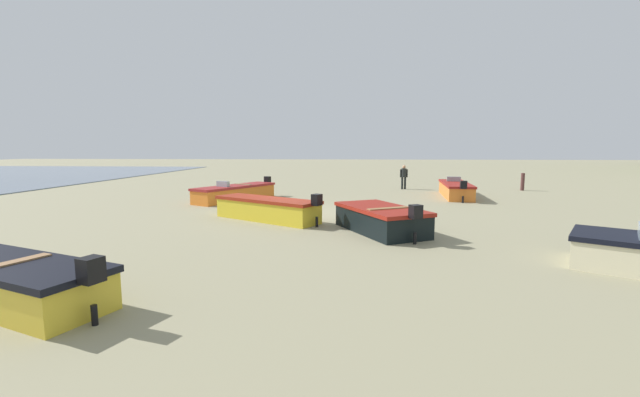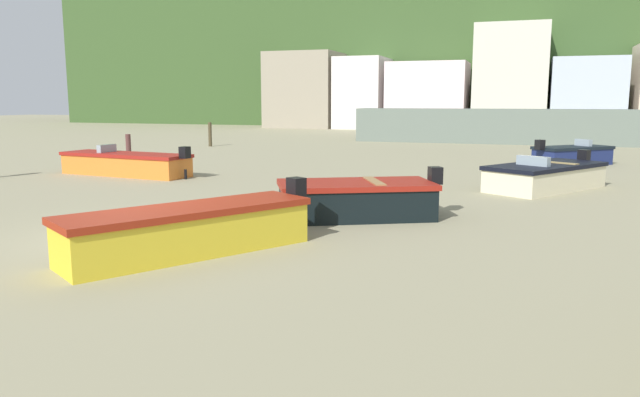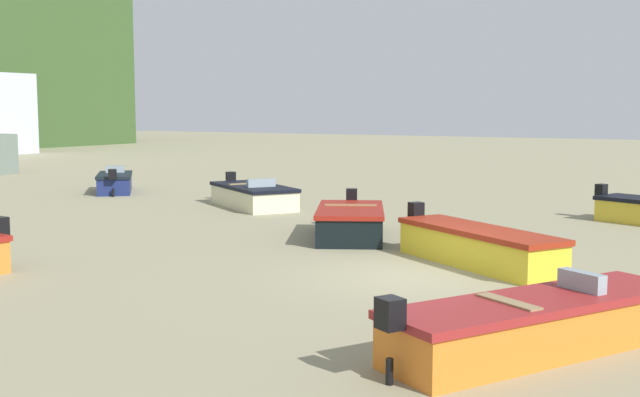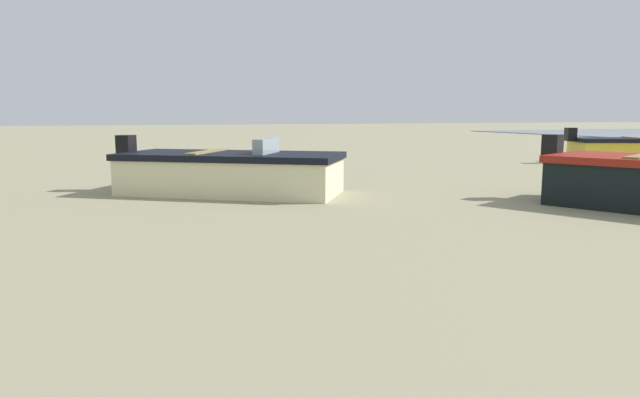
# 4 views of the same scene
# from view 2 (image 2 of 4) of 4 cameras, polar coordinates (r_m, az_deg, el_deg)

# --- Properties ---
(ground_plane) EXTENTS (160.00, 160.00, 0.00)m
(ground_plane) POSITION_cam_2_polar(r_m,az_deg,el_deg) (12.54, -17.43, -3.61)
(ground_plane) COLOR gray
(headland_hill) EXTENTS (90.00, 32.00, 16.60)m
(headland_hill) POSITION_cam_2_polar(r_m,az_deg,el_deg) (76.38, 13.66, 13.22)
(headland_hill) COLOR #344F25
(headland_hill) RESTS_ON ground
(harbor_pier) EXTENTS (16.81, 2.40, 2.14)m
(harbor_pier) POSITION_cam_2_polar(r_m,az_deg,el_deg) (39.92, 15.66, 6.58)
(harbor_pier) COLOR slate
(harbor_pier) RESTS_ON ground
(townhouse_far_left) EXTENTS (6.73, 6.35, 7.24)m
(townhouse_far_left) POSITION_cam_2_polar(r_m,az_deg,el_deg) (60.73, -1.36, 10.13)
(townhouse_far_left) COLOR gray
(townhouse_far_left) RESTS_ON ground
(townhouse_left) EXTENTS (4.43, 6.93, 6.62)m
(townhouse_left) POSITION_cam_2_polar(r_m,az_deg,el_deg) (59.23, 4.17, 9.83)
(townhouse_left) COLOR silver
(townhouse_left) RESTS_ON ground
(townhouse_centre_left) EXTENTS (7.03, 5.42, 6.06)m
(townhouse_centre_left) POSITION_cam_2_polar(r_m,az_deg,el_deg) (57.21, 10.11, 9.45)
(townhouse_centre_left) COLOR silver
(townhouse_centre_left) RESTS_ON ground
(townhouse_centre) EXTENTS (6.13, 5.87, 9.12)m
(townhouse_centre) POSITION_cam_2_polar(r_m,az_deg,el_deg) (56.81, 17.48, 10.73)
(townhouse_centre) COLOR beige
(townhouse_centre) RESTS_ON ground
(townhouse_centre_right) EXTENTS (5.79, 5.50, 6.18)m
(townhouse_centre_right) POSITION_cam_2_polar(r_m,az_deg,el_deg) (56.75, 23.76, 8.89)
(townhouse_centre_right) COLOR #AAB6C5
(townhouse_centre_right) RESTS_ON ground
(boat_yellow_0) EXTENTS (3.42, 4.49, 1.17)m
(boat_yellow_0) POSITION_cam_2_polar(r_m,az_deg,el_deg) (10.95, -12.12, -2.90)
(boat_yellow_0) COLOR yellow
(boat_yellow_0) RESTS_ON ground
(boat_orange_1) EXTENTS (5.44, 1.98, 1.12)m
(boat_orange_1) POSITION_cam_2_polar(r_m,az_deg,el_deg) (23.05, -17.79, 3.13)
(boat_orange_1) COLOR orange
(boat_orange_1) RESTS_ON ground
(boat_black_2) EXTENTS (3.94, 3.16, 1.15)m
(boat_black_2) POSITION_cam_2_polar(r_m,az_deg,el_deg) (14.04, 3.45, -0.08)
(boat_black_2) COLOR black
(boat_black_2) RESTS_ON ground
(boat_navy_4) EXTENTS (3.39, 3.25, 1.10)m
(boat_navy_4) POSITION_cam_2_polar(r_m,az_deg,el_deg) (27.56, 22.63, 3.78)
(boat_navy_4) COLOR navy
(boat_navy_4) RESTS_ON ground
(boat_cream_6) EXTENTS (3.74, 4.46, 1.10)m
(boat_cream_6) POSITION_cam_2_polar(r_m,az_deg,el_deg) (19.66, 20.45, 1.97)
(boat_cream_6) COLOR beige
(boat_cream_6) RESTS_ON ground
(mooring_post_near_water) EXTENTS (0.23, 0.23, 1.14)m
(mooring_post_near_water) POSITION_cam_2_polar(r_m,az_deg,el_deg) (29.47, -17.57, 4.68)
(mooring_post_near_water) COLOR #502E2C
(mooring_post_near_water) RESTS_ON ground
(mooring_post_mid_beach) EXTENTS (0.20, 0.20, 1.40)m
(mooring_post_mid_beach) POSITION_cam_2_polar(r_m,az_deg,el_deg) (36.26, -10.30, 5.95)
(mooring_post_mid_beach) COLOR #453A26
(mooring_post_mid_beach) RESTS_ON ground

